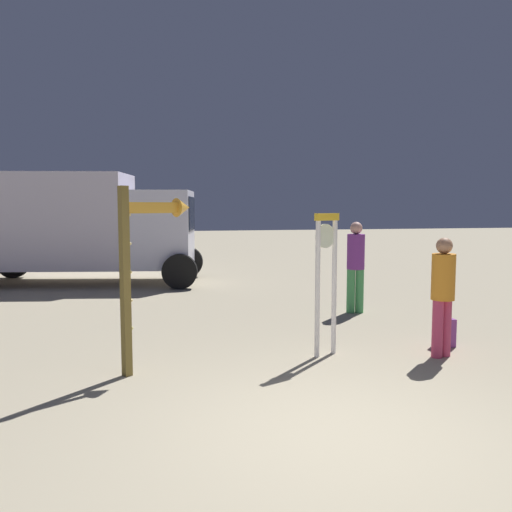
% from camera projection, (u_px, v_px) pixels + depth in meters
% --- Properties ---
extents(ground_plane, '(80.00, 80.00, 0.00)m').
position_uv_depth(ground_plane, '(335.00, 435.00, 4.95)').
color(ground_plane, tan).
extents(standing_clock, '(0.40, 0.24, 2.02)m').
position_uv_depth(standing_clock, '(326.00, 271.00, 7.47)').
color(standing_clock, white).
rests_on(standing_clock, ground_plane).
extents(arrow_sign, '(0.99, 0.73, 2.37)m').
position_uv_depth(arrow_sign, '(148.00, 247.00, 6.76)').
color(arrow_sign, olive).
rests_on(arrow_sign, ground_plane).
extents(person_near_clock, '(0.32, 0.32, 1.69)m').
position_uv_depth(person_near_clock, '(443.00, 291.00, 7.42)').
color(person_near_clock, '#B8375A').
rests_on(person_near_clock, ground_plane).
extents(backpack, '(0.29, 0.21, 0.42)m').
position_uv_depth(backpack, '(444.00, 333.00, 8.03)').
color(backpack, '#863F92').
rests_on(backpack, ground_plane).
extents(person_distant, '(0.35, 0.35, 1.81)m').
position_uv_depth(person_distant, '(356.00, 262.00, 10.48)').
color(person_distant, '#449B53').
rests_on(person_distant, ground_plane).
extents(box_truck_near, '(7.32, 3.55, 2.98)m').
position_uv_depth(box_truck_near, '(61.00, 223.00, 14.44)').
color(box_truck_near, silver).
rests_on(box_truck_near, ground_plane).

